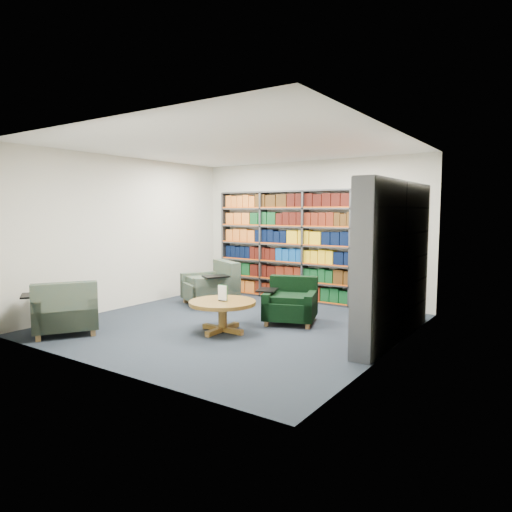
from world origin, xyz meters
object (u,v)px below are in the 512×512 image
Objects in this scene: chair_teal_left at (214,287)px; chair_green_right at (291,304)px; chair_teal_front at (65,312)px; coffee_table at (222,307)px.

chair_teal_left is 2.00m from chair_green_right.
chair_green_right is at bearing 46.67° from chair_teal_front.
chair_teal_front is 2.31m from coffee_table.
chair_teal_left is 1.23× the size of coffee_table.
chair_teal_front is 1.21× the size of coffee_table.
chair_green_right is 3.46m from chair_teal_front.
coffee_table is (-0.53, -1.14, 0.08)m from chair_green_right.
chair_green_right reaches higher than coffee_table.
chair_teal_front is (-2.38, -2.52, 0.03)m from chair_green_right.
chair_green_right is at bearing -11.81° from chair_teal_left.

